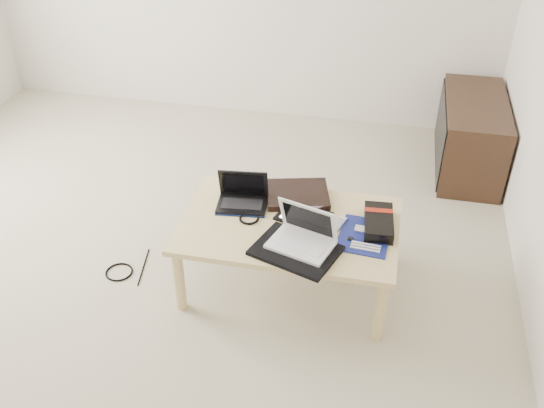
% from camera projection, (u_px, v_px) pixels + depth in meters
% --- Properties ---
extents(ground, '(4.00, 4.00, 0.00)m').
position_uv_depth(ground, '(152.00, 262.00, 3.43)').
color(ground, '#B1A88F').
rests_on(ground, ground).
extents(coffee_table, '(1.10, 0.70, 0.40)m').
position_uv_depth(coffee_table, '(289.00, 231.00, 3.09)').
color(coffee_table, '#DEC885').
rests_on(coffee_table, ground).
extents(media_cabinet, '(0.41, 0.90, 0.50)m').
position_uv_depth(media_cabinet, '(470.00, 135.00, 4.14)').
color(media_cabinet, '#341F15').
rests_on(media_cabinet, ground).
extents(book, '(0.39, 0.35, 0.03)m').
position_uv_depth(book, '(298.00, 194.00, 3.25)').
color(book, black).
rests_on(book, coffee_table).
extents(netbook, '(0.28, 0.22, 0.19)m').
position_uv_depth(netbook, '(242.00, 198.00, 3.18)').
color(netbook, black).
rests_on(netbook, coffee_table).
extents(tablet, '(0.30, 0.26, 0.01)m').
position_uv_depth(tablet, '(304.00, 216.00, 3.10)').
color(tablet, black).
rests_on(tablet, coffee_table).
extents(remote, '(0.11, 0.22, 0.02)m').
position_uv_depth(remote, '(334.00, 228.00, 3.01)').
color(remote, silver).
rests_on(remote, coffee_table).
extents(neoprene_sleeve, '(0.46, 0.39, 0.02)m').
position_uv_depth(neoprene_sleeve, '(296.00, 250.00, 2.87)').
color(neoprene_sleeve, black).
rests_on(neoprene_sleeve, coffee_table).
extents(white_laptop, '(0.34, 0.29, 0.21)m').
position_uv_depth(white_laptop, '(303.00, 236.00, 2.87)').
color(white_laptop, silver).
rests_on(white_laptop, neoprene_sleeve).
extents(motherboard, '(0.27, 0.32, 0.01)m').
position_uv_depth(motherboard, '(365.00, 236.00, 2.97)').
color(motherboard, '#0C1551').
rests_on(motherboard, coffee_table).
extents(gpu_box, '(0.16, 0.29, 0.06)m').
position_uv_depth(gpu_box, '(379.00, 222.00, 3.02)').
color(gpu_box, black).
rests_on(gpu_box, coffee_table).
extents(cable_coil, '(0.12, 0.12, 0.01)m').
position_uv_depth(cable_coil, '(249.00, 218.00, 3.08)').
color(cable_coil, black).
rests_on(cable_coil, coffee_table).
extents(floor_cable_coil, '(0.18, 0.18, 0.01)m').
position_uv_depth(floor_cable_coil, '(119.00, 272.00, 3.35)').
color(floor_cable_coil, black).
rests_on(floor_cable_coil, ground).
extents(floor_cable_trail, '(0.06, 0.30, 0.01)m').
position_uv_depth(floor_cable_trail, '(143.00, 267.00, 3.39)').
color(floor_cable_trail, black).
rests_on(floor_cable_trail, ground).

